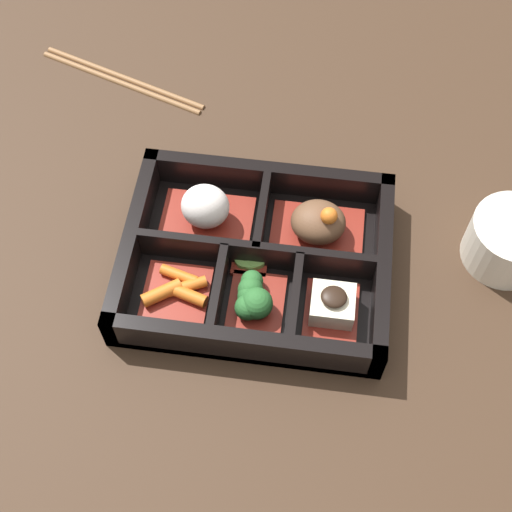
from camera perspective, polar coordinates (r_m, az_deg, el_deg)
ground_plane at (r=0.73m, az=0.00°, el=-1.02°), size 3.00×3.00×0.00m
bento_base at (r=0.72m, az=0.00°, el=-0.82°), size 0.26×0.21×0.01m
bento_rim at (r=0.70m, az=0.02°, el=-0.24°), size 0.26×0.21×0.05m
bowl_rice at (r=0.73m, az=-4.05°, el=3.68°), size 0.09×0.07×0.05m
bowl_stew at (r=0.72m, az=5.00°, el=2.51°), size 0.09×0.07×0.05m
bowl_carrots at (r=0.70m, az=-6.35°, el=-2.79°), size 0.07×0.07×0.02m
bowl_greens at (r=0.68m, az=-0.25°, el=-3.42°), size 0.05×0.07×0.04m
bowl_tofu at (r=0.68m, az=6.11°, el=-4.00°), size 0.05×0.07×0.04m
bowl_pickles at (r=0.71m, az=-0.52°, el=-0.40°), size 0.04×0.03×0.01m
tea_cup at (r=0.75m, az=19.61°, el=1.21°), size 0.08×0.08×0.05m
chopsticks at (r=0.90m, az=-10.68°, el=13.78°), size 0.21×0.09×0.01m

